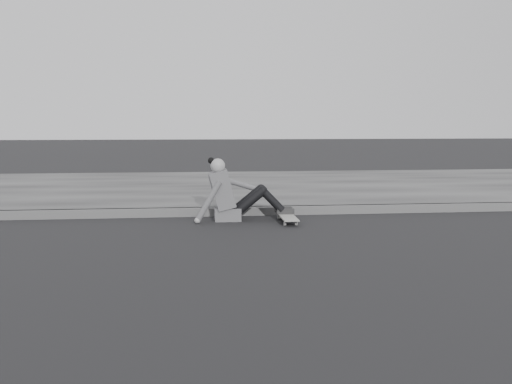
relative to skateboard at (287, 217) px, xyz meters
The scene contains 5 objects.
ground 2.39m from the skateboard, 53.98° to the right, with size 80.00×80.00×0.00m, color black.
curb 1.55m from the skateboard, 24.77° to the left, with size 24.00×0.16×0.12m, color #4C4C4C.
sidewalk 3.93m from the skateboard, 69.04° to the left, with size 24.00×6.00×0.12m, color #3D3D3D.
skateboard is the anchor object (origin of this frame).
seated_woman 0.83m from the skateboard, 161.47° to the left, with size 1.38×0.46×0.88m.
Camera 1 is at (-2.66, -5.64, 1.35)m, focal length 40.00 mm.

